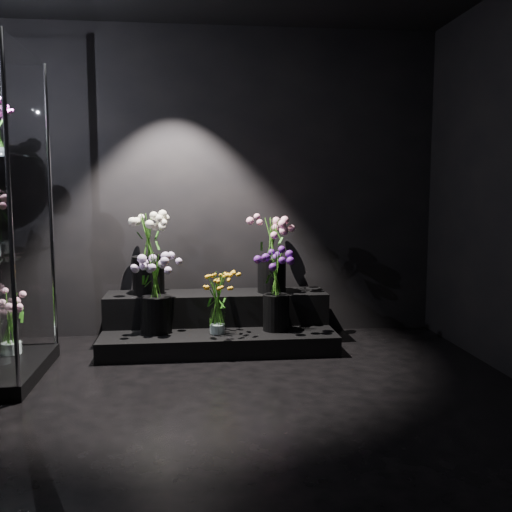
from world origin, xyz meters
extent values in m
plane|color=black|center=(0.00, 0.00, 0.00)|extent=(4.00, 4.00, 0.00)
plane|color=black|center=(0.00, 2.00, 1.40)|extent=(4.00, 0.00, 4.00)
plane|color=black|center=(0.00, -2.00, 1.40)|extent=(4.00, 0.00, 4.00)
cube|color=black|center=(-0.06, 1.51, 0.08)|extent=(1.95, 0.86, 0.16)
cube|color=black|center=(-0.06, 1.73, 0.30)|extent=(1.95, 0.43, 0.27)
cylinder|color=white|center=(-0.07, 1.33, 0.27)|extent=(0.13, 0.13, 0.22)
cylinder|color=black|center=(-0.57, 1.42, 0.31)|extent=(0.26, 0.26, 0.30)
cylinder|color=black|center=(0.43, 1.39, 0.32)|extent=(0.22, 0.22, 0.31)
cylinder|color=black|center=(-0.65, 1.74, 0.60)|extent=(0.28, 0.28, 0.33)
cylinder|color=black|center=(0.43, 1.70, 0.58)|extent=(0.25, 0.25, 0.30)
cylinder|color=white|center=(-1.64, 1.10, 0.23)|extent=(0.16, 0.16, 0.25)
camera|label=1|loc=(-0.25, -3.27, 1.35)|focal=40.00mm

